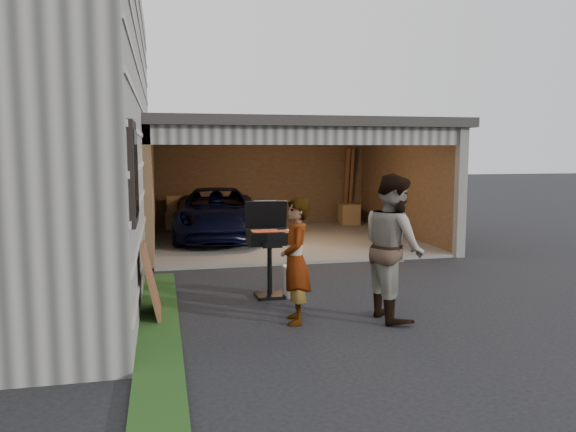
% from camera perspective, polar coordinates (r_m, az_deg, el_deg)
% --- Properties ---
extents(ground, '(80.00, 80.00, 0.00)m').
position_cam_1_polar(ground, '(7.68, 4.37, -10.27)').
color(ground, black).
rests_on(ground, ground).
extents(groundcover_strip, '(0.50, 8.00, 0.06)m').
position_cam_1_polar(groundcover_strip, '(6.41, -12.96, -13.65)').
color(groundcover_strip, '#193814').
rests_on(groundcover_strip, ground).
extents(garage, '(6.80, 6.30, 2.90)m').
position_cam_1_polar(garage, '(14.12, -0.73, 5.21)').
color(garage, '#605E59').
rests_on(garage, ground).
extents(minivan, '(2.36, 4.59, 1.24)m').
position_cam_1_polar(minivan, '(14.07, -7.23, 0.05)').
color(minivan, black).
rests_on(minivan, ground).
extents(woman, '(0.48, 0.65, 1.64)m').
position_cam_1_polar(woman, '(7.27, 0.78, -4.58)').
color(woman, silver).
rests_on(woman, ground).
extents(man, '(0.77, 0.97, 1.94)m').
position_cam_1_polar(man, '(7.57, 10.65, -3.08)').
color(man, '#4F341F').
rests_on(man, ground).
extents(bbq_grill, '(0.65, 0.57, 1.46)m').
position_cam_1_polar(bbq_grill, '(8.55, -1.94, -2.54)').
color(bbq_grill, black).
rests_on(bbq_grill, ground).
extents(propane_tank, '(0.41, 0.41, 0.49)m').
position_cam_1_polar(propane_tank, '(8.63, 0.56, -6.66)').
color(propane_tank, '#B4B3AF').
rests_on(propane_tank, ground).
extents(plywood_panel, '(0.25, 0.90, 0.99)m').
position_cam_1_polar(plywood_panel, '(7.73, -13.70, -6.53)').
color(plywood_panel, brown).
rests_on(plywood_panel, ground).
extents(hand_truck, '(0.42, 0.34, 0.97)m').
position_cam_1_polar(hand_truck, '(11.62, 10.66, -3.58)').
color(hand_truck, slate).
rests_on(hand_truck, ground).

